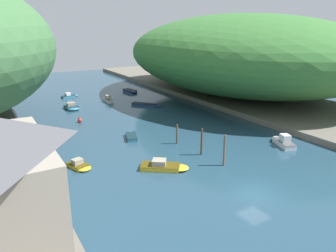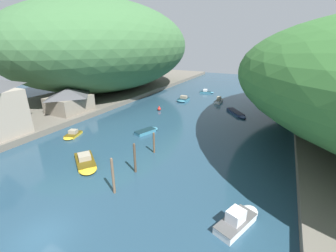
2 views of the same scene
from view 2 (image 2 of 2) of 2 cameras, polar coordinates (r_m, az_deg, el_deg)
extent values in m
plane|color=#234256|center=(41.64, 5.88, 1.84)|extent=(130.00, 130.00, 0.00)
cube|color=#666056|center=(57.20, -21.22, 6.25)|extent=(22.00, 120.00, 0.94)
ellipsoid|color=#3D6B3D|center=(64.34, -15.77, 18.84)|extent=(39.35, 55.10, 22.32)
cube|color=gray|center=(46.19, -23.71, 5.15)|extent=(5.94, 6.96, 2.87)
pyramid|color=#4C4C51|center=(45.71, -24.11, 7.79)|extent=(6.41, 7.51, 1.51)
cube|color=gold|center=(28.32, -20.31, -8.38)|extent=(4.54, 4.05, 0.47)
ellipsoid|color=gold|center=(26.47, -19.68, -10.44)|extent=(2.78, 2.72, 0.47)
cube|color=#4C3E0E|center=(28.20, -20.37, -7.93)|extent=(4.64, 4.13, 0.03)
cube|color=#9E937F|center=(28.19, -20.48, -7.28)|extent=(1.99, 1.96, 0.62)
cube|color=navy|center=(46.43, 16.74, 3.34)|extent=(4.22, 4.96, 0.45)
ellipsoid|color=navy|center=(44.25, 18.20, 2.34)|extent=(2.60, 2.85, 0.45)
cube|color=black|center=(46.36, 16.77, 3.63)|extent=(4.31, 5.06, 0.03)
cube|color=teal|center=(34.96, -5.79, -1.47)|extent=(2.35, 3.49, 0.52)
ellipsoid|color=teal|center=(35.90, -3.79, -0.79)|extent=(1.76, 1.95, 0.52)
cube|color=#132A33|center=(34.86, -5.81, -1.05)|extent=(2.40, 3.56, 0.03)
cube|color=teal|center=(63.49, 9.50, 8.45)|extent=(3.16, 1.83, 0.43)
ellipsoid|color=teal|center=(63.38, 10.85, 8.34)|extent=(1.70, 1.45, 0.43)
cube|color=#132A33|center=(63.45, 9.52, 8.65)|extent=(3.23, 1.86, 0.03)
cube|color=silver|center=(63.39, 9.45, 8.92)|extent=(1.20, 1.06, 0.64)
cube|color=white|center=(19.42, 16.76, -22.66)|extent=(2.75, 3.96, 0.64)
ellipsoid|color=white|center=(20.67, 19.66, -19.95)|extent=(2.01, 2.23, 0.64)
cube|color=#525252|center=(19.20, 16.87, -21.92)|extent=(2.80, 4.04, 0.03)
cube|color=silver|center=(18.81, 16.82, -21.04)|extent=(1.45, 1.58, 0.97)
cube|color=navy|center=(59.61, 22.21, 6.50)|extent=(2.19, 3.84, 0.63)
ellipsoid|color=navy|center=(57.85, 22.30, 6.09)|extent=(1.83, 2.04, 0.63)
cube|color=black|center=(59.54, 22.25, 6.81)|extent=(2.24, 3.92, 0.03)
cube|color=teal|center=(54.51, 3.95, 6.73)|extent=(2.27, 3.14, 0.54)
ellipsoid|color=teal|center=(53.13, 3.37, 6.38)|extent=(2.09, 1.61, 0.54)
cube|color=#132A33|center=(54.45, 3.96, 7.02)|extent=(2.31, 3.20, 0.03)
cube|color=#9E937F|center=(54.46, 4.00, 7.36)|extent=(1.54, 1.13, 0.65)
cube|color=white|center=(53.85, 12.79, 6.15)|extent=(1.22, 3.27, 0.64)
ellipsoid|color=white|center=(55.38, 13.26, 6.51)|extent=(1.12, 1.65, 0.64)
cube|color=#525252|center=(53.77, 12.82, 6.50)|extent=(1.24, 3.34, 0.03)
cube|color=#9E937F|center=(53.59, 12.82, 6.87)|extent=(0.82, 1.16, 0.79)
cube|color=gold|center=(36.83, -22.90, -2.04)|extent=(2.28, 2.97, 0.35)
ellipsoid|color=gold|center=(35.82, -23.97, -2.83)|extent=(1.81, 1.70, 0.35)
cube|color=#4C3E0E|center=(36.76, -22.94, -1.76)|extent=(2.33, 3.03, 0.03)
cube|color=#9E937F|center=(36.72, -22.94, -1.32)|extent=(1.32, 1.21, 0.58)
cylinder|color=brown|center=(21.66, -13.78, -12.37)|extent=(0.25, 0.25, 3.56)
sphere|color=brown|center=(20.74, -14.21, -8.12)|extent=(0.23, 0.23, 0.23)
cylinder|color=#4C3D2D|center=(24.49, -8.42, -8.19)|extent=(0.26, 0.26, 3.30)
sphere|color=#4C3D2D|center=(23.72, -8.64, -4.59)|extent=(0.24, 0.24, 0.24)
cylinder|color=brown|center=(28.52, -3.60, -4.38)|extent=(0.25, 0.25, 2.63)
sphere|color=brown|center=(27.97, -3.67, -1.85)|extent=(0.23, 0.23, 0.23)
sphere|color=red|center=(46.37, -2.25, 4.36)|extent=(0.69, 0.69, 0.69)
cone|color=red|center=(46.23, -2.26, 4.97)|extent=(0.35, 0.35, 0.35)
camera|label=1|loc=(37.63, -84.88, 5.10)|focal=35.00mm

